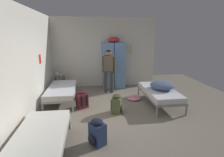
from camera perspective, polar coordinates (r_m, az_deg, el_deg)
ground_plane at (r=5.19m, az=0.41°, el=-10.99°), size 8.96×8.96×0.00m
room_backdrop at (r=5.97m, az=-12.84°, el=6.27°), size 4.34×5.66×2.84m
locker_bank at (r=7.35m, az=0.49°, el=4.48°), size 0.90×0.55×2.07m
shelf_unit at (r=7.38m, az=-16.29°, el=-1.01°), size 0.38×0.30×0.57m
bed_left_rear at (r=6.18m, az=-15.67°, el=-3.56°), size 0.90×1.90×0.49m
bed_left_front at (r=3.65m, az=-21.87°, el=-16.93°), size 0.90×1.90×0.49m
bed_right at (r=5.93m, az=14.86°, el=-4.26°), size 0.90×1.90×0.49m
bedding_heap at (r=5.87m, az=15.65°, el=-2.08°), size 0.75×0.76×0.25m
person_traveler at (r=6.67m, az=-1.05°, el=3.57°), size 0.50×0.28×1.62m
water_bottle at (r=7.34m, az=-17.06°, el=1.42°), size 0.07×0.07×0.21m
lotion_bottle at (r=7.26m, az=-15.96°, el=1.23°), size 0.05×0.05×0.17m
backpack_navy at (r=3.79m, az=-4.76°, el=-16.78°), size 0.41×0.41×0.55m
backpack_olive at (r=5.12m, az=1.59°, el=-8.15°), size 0.39×0.38×0.55m
backpack_maroon at (r=5.53m, az=-9.57°, el=-6.64°), size 0.40×0.41×0.55m
clothes_pile_pink at (r=6.24m, az=7.03°, el=-6.19°), size 0.47×0.47×0.09m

